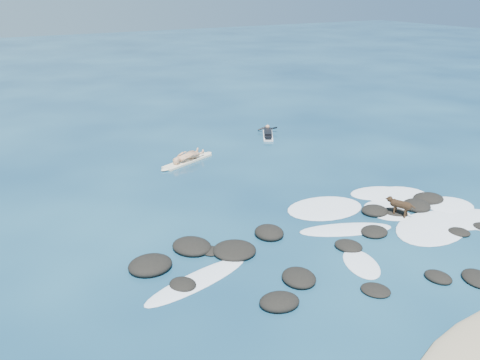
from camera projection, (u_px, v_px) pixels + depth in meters
ground at (337, 228)px, 19.40m from camera, size 160.00×160.00×0.00m
reef_rocks at (311, 243)px, 18.05m from camera, size 13.35×7.71×0.47m
breaking_foam at (404, 220)px, 20.05m from camera, size 14.44×7.83×0.12m
standing_surfer_rig at (187, 146)px, 26.14m from camera, size 3.47×1.75×2.07m
paddling_surfer_rig at (268, 133)px, 30.79m from camera, size 1.83×2.44×0.46m
dog at (399, 204)px, 20.15m from camera, size 0.59×1.15×0.77m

